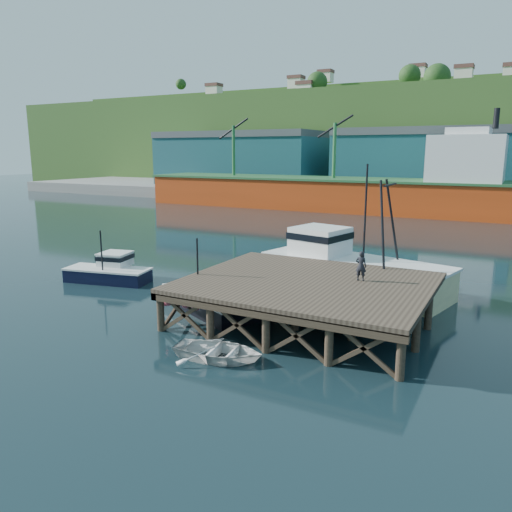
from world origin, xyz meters
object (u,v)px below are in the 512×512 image
Objects in this scene: trawler at (350,265)px; dockworker at (361,266)px; boat_navy at (110,271)px; dinghy at (219,351)px; boat_black at (213,296)px.

dockworker is at bearing -54.34° from trawler.
boat_navy is at bearing -4.14° from dockworker.
dockworker is at bearing -35.37° from dinghy.
boat_navy is 0.48× the size of trawler.
boat_black reaches higher than dockworker.
trawler is 5.84m from dockworker.
boat_navy is 15.84m from trawler.
trawler is at bearing -16.10° from dinghy.
dockworker is (7.60, 1.94, 2.14)m from boat_black.
dockworker is (17.05, -0.00, 2.17)m from boat_navy.
dockworker is (3.74, 7.55, 2.49)m from dinghy.
boat_navy is at bearing 51.40° from dinghy.
boat_navy is at bearing -165.32° from boat_black.
boat_navy is 17.19m from dockworker.
dinghy is at bearing -83.52° from trawler.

